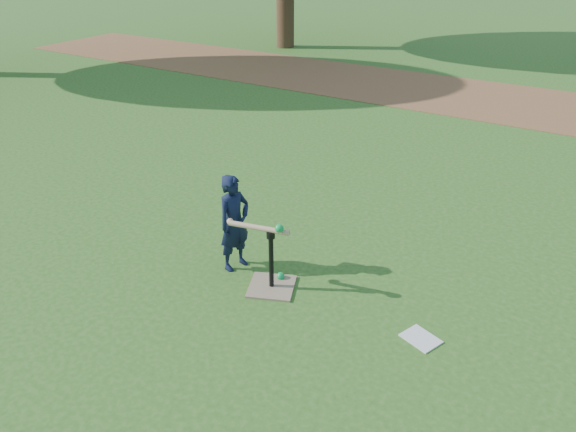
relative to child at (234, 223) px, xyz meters
The scene contains 7 objects.
ground 0.56m from the child, 38.23° to the left, with size 80.00×80.00×0.00m, color #285116.
dirt_strip 7.67m from the child, 88.53° to the left, with size 24.00×3.00×0.01m, color brown.
child is the anchor object (origin of this frame).
wiffle_ball_ground 0.70m from the child, ahead, with size 0.08×0.08×0.08m, color #0D973F.
clipboard 2.08m from the child, ahead, with size 0.30×0.23×0.01m, color silver.
batting_tee 0.67m from the child, 14.27° to the right, with size 0.56×0.56×0.61m.
swing_action 0.47m from the child, 20.45° to the right, with size 0.63×0.18×0.13m.
Camera 1 is at (2.85, -4.02, 3.12)m, focal length 35.00 mm.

